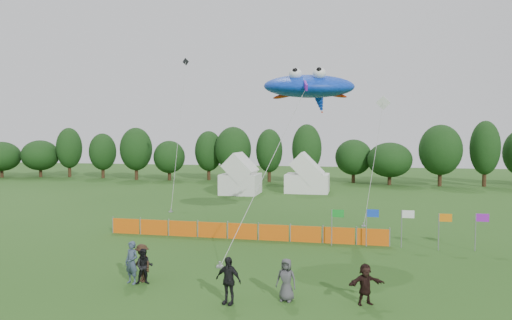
% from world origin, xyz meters
% --- Properties ---
extents(ground, '(160.00, 160.00, 0.00)m').
position_xyz_m(ground, '(0.00, 0.00, 0.00)').
color(ground, '#234C16').
rests_on(ground, ground).
extents(treeline, '(104.57, 8.78, 8.36)m').
position_xyz_m(treeline, '(1.61, 44.93, 4.18)').
color(treeline, '#382314').
rests_on(treeline, ground).
extents(tent_left, '(4.21, 4.21, 3.71)m').
position_xyz_m(tent_left, '(-7.15, 31.28, 1.87)').
color(tent_left, silver).
rests_on(tent_left, ground).
extents(tent_right, '(4.98, 3.98, 3.52)m').
position_xyz_m(tent_right, '(0.06, 34.26, 1.77)').
color(tent_right, white).
rests_on(tent_right, ground).
extents(barrier_fence, '(17.90, 0.06, 1.00)m').
position_xyz_m(barrier_fence, '(-1.60, 9.37, 0.50)').
color(barrier_fence, '#DC590C').
rests_on(barrier_fence, ground).
extents(flag_row, '(8.73, 0.51, 2.22)m').
position_xyz_m(flag_row, '(8.14, 9.01, 1.47)').
color(flag_row, gray).
rests_on(flag_row, ground).
extents(spectator_a, '(0.79, 0.64, 1.88)m').
position_xyz_m(spectator_a, '(-4.31, -0.08, 0.94)').
color(spectator_a, '#344157').
rests_on(spectator_a, ground).
extents(spectator_b, '(0.93, 0.84, 1.57)m').
position_xyz_m(spectator_b, '(-3.73, -0.04, 0.79)').
color(spectator_b, black).
rests_on(spectator_b, ground).
extents(spectator_c, '(1.26, 1.10, 1.69)m').
position_xyz_m(spectator_c, '(-3.99, 0.26, 0.85)').
color(spectator_c, black).
rests_on(spectator_c, ground).
extents(spectator_d, '(1.17, 0.72, 1.85)m').
position_xyz_m(spectator_d, '(0.51, -1.55, 0.93)').
color(spectator_d, black).
rests_on(spectator_d, ground).
extents(spectator_e, '(0.91, 0.67, 1.68)m').
position_xyz_m(spectator_e, '(2.66, -0.75, 0.84)').
color(spectator_e, '#414145').
rests_on(spectator_e, ground).
extents(spectator_f, '(1.54, 1.05, 1.59)m').
position_xyz_m(spectator_f, '(5.70, -0.51, 0.80)').
color(spectator_f, black).
rests_on(spectator_f, ground).
extents(stingray_kite, '(7.13, 15.50, 10.69)m').
position_xyz_m(stingray_kite, '(2.46, 11.18, 9.63)').
color(stingray_kite, blue).
rests_on(stingray_kite, ground).
extents(small_kite_white, '(2.17, 4.25, 9.69)m').
position_xyz_m(small_kite_white, '(7.01, 17.72, 6.31)').
color(small_kite_white, white).
rests_on(small_kite_white, ground).
extents(small_kite_dark, '(3.49, 11.84, 15.11)m').
position_xyz_m(small_kite_dark, '(-11.65, 24.51, 8.28)').
color(small_kite_dark, black).
rests_on(small_kite_dark, ground).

